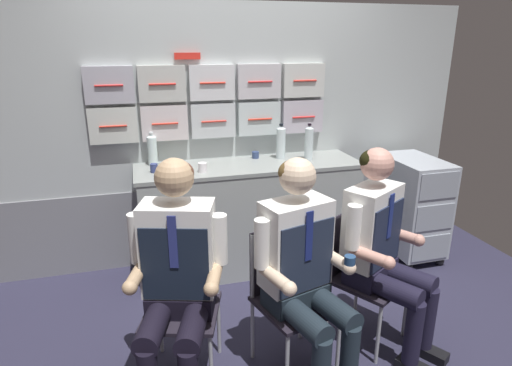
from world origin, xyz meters
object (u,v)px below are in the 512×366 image
object	(u,v)px
folding_chair_by_counter	(357,262)
water_bottle_short	(309,143)
snack_banana	(172,167)
paper_cup_blue	(154,168)
folding_chair_right	(286,283)
folding_chair_left	(184,289)
crew_member_left	(176,270)
crew_member_by_counter	(382,243)
crew_member_right	(304,264)
service_trolley	(411,204)

from	to	relation	value
folding_chair_by_counter	water_bottle_short	bearing A→B (deg)	85.81
snack_banana	paper_cup_blue	bearing A→B (deg)	-162.41
folding_chair_right	folding_chair_left	bearing A→B (deg)	169.78
crew_member_left	crew_member_by_counter	bearing A→B (deg)	1.02
folding_chair_by_counter	crew_member_by_counter	size ratio (longest dim) A/B	0.65
folding_chair_by_counter	crew_member_right	bearing A→B (deg)	-150.98
folding_chair_right	crew_member_by_counter	world-z (taller)	crew_member_by_counter
crew_member_left	water_bottle_short	bearing A→B (deg)	44.52
folding_chair_by_counter	paper_cup_blue	world-z (taller)	paper_cup_blue
folding_chair_by_counter	snack_banana	xyz separation A→B (m)	(-1.05, 1.06, 0.42)
folding_chair_left	crew_member_right	size ratio (longest dim) A/B	0.65
crew_member_left	service_trolley	bearing A→B (deg)	25.41
crew_member_left	crew_member_by_counter	world-z (taller)	crew_member_left
service_trolley	folding_chair_right	distance (m)	1.80
service_trolley	folding_chair_by_counter	xyz separation A→B (m)	(-1.00, -0.86, 0.03)
paper_cup_blue	snack_banana	bearing A→B (deg)	17.59
folding_chair_by_counter	folding_chair_left	bearing A→B (deg)	-179.55
service_trolley	folding_chair_right	world-z (taller)	service_trolley
folding_chair_by_counter	snack_banana	bearing A→B (deg)	134.58
service_trolley	crew_member_left	size ratio (longest dim) A/B	0.69
crew_member_by_counter	water_bottle_short	world-z (taller)	crew_member_by_counter
crew_member_left	crew_member_right	bearing A→B (deg)	-9.11
crew_member_right	folding_chair_by_counter	xyz separation A→B (m)	(0.48, 0.26, -0.20)
service_trolley	folding_chair_left	distance (m)	2.27
folding_chair_left	crew_member_left	bearing A→B (deg)	-107.36
folding_chair_left	snack_banana	world-z (taller)	snack_banana
crew_member_right	paper_cup_blue	size ratio (longest dim) A/B	19.42
folding_chair_left	folding_chair_by_counter	world-z (taller)	same
folding_chair_left	crew_member_right	distance (m)	0.70
crew_member_left	paper_cup_blue	xyz separation A→B (m)	(-0.04, 1.17, 0.23)
crew_member_right	folding_chair_by_counter	world-z (taller)	crew_member_right
crew_member_left	crew_member_right	xyz separation A→B (m)	(0.67, -0.11, -0.01)
water_bottle_short	paper_cup_blue	bearing A→B (deg)	-178.82
service_trolley	crew_member_right	bearing A→B (deg)	-142.67
crew_member_right	folding_chair_left	bearing A→B (deg)	157.65
folding_chair_right	crew_member_right	world-z (taller)	crew_member_right
paper_cup_blue	service_trolley	bearing A→B (deg)	-4.09
folding_chair_right	crew_member_right	bearing A→B (deg)	-74.23
paper_cup_blue	snack_banana	xyz separation A→B (m)	(0.14, 0.04, -0.02)
folding_chair_left	crew_member_by_counter	xyz separation A→B (m)	(1.18, -0.13, 0.19)
folding_chair_left	water_bottle_short	world-z (taller)	water_bottle_short
crew_member_left	folding_chair_by_counter	size ratio (longest dim) A/B	1.57
service_trolley	folding_chair_left	world-z (taller)	service_trolley
service_trolley	folding_chair_by_counter	distance (m)	1.32
service_trolley	crew_member_right	size ratio (longest dim) A/B	0.70
crew_member_by_counter	folding_chair_by_counter	bearing A→B (deg)	120.80
crew_member_by_counter	crew_member_right	bearing A→B (deg)	-166.97
service_trolley	folding_chair_right	xyz separation A→B (m)	(-1.52, -0.97, 0.03)
crew_member_by_counter	snack_banana	size ratio (longest dim) A/B	7.36
folding_chair_right	folding_chair_by_counter	size ratio (longest dim) A/B	1.00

